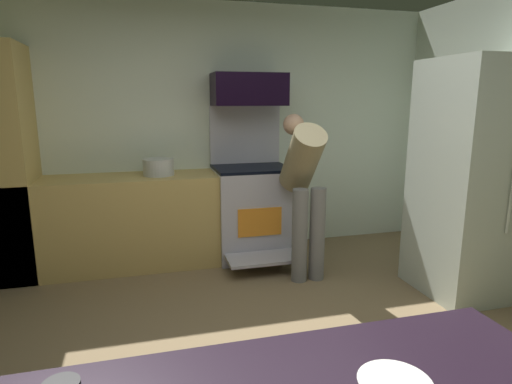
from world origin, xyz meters
The scene contains 8 objects.
ground_plane centered at (0.00, 0.00, -0.01)m, with size 5.20×4.80×0.02m, color olive.
wall_back centered at (0.00, 2.34, 1.30)m, with size 5.20×0.12×2.60m, color silver.
lower_cabinet_run centered at (-0.90, 1.98, 0.45)m, with size 2.40×0.60×0.90m, color tan.
oven_range centered at (0.43, 1.97, 0.51)m, with size 0.76×0.99×1.56m.
microwave centered at (0.43, 2.06, 1.72)m, with size 0.74×0.38×0.32m, color black.
refrigerator centered at (2.03, 0.65, 0.97)m, with size 0.84×0.79×1.94m.
person_cook centered at (0.77, 1.35, 0.89)m, with size 0.31×0.66×1.49m.
stock_pot centered at (-0.50, 1.98, 0.98)m, with size 0.30×0.30×0.16m, color silver.
Camera 1 is at (-0.65, -2.25, 1.62)m, focal length 30.07 mm.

